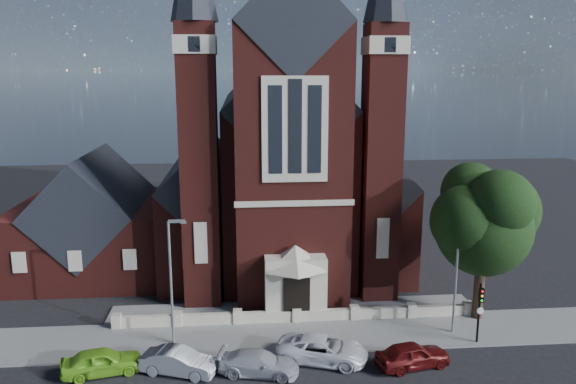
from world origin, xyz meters
The scene contains 15 objects.
ground centered at (0.00, 15.00, 0.00)m, with size 120.00×120.00×0.00m, color black.
pavement_strip centered at (0.00, 4.50, 0.00)m, with size 60.00×5.00×0.12m, color slate.
forecourt_paving centered at (0.00, 8.50, 0.00)m, with size 26.00×3.00×0.14m, color slate.
forecourt_wall centered at (0.00, 6.50, 0.00)m, with size 24.00×0.40×0.90m, color #C3B49B.
church centered at (0.00, 22.94, 8.19)m, with size 20.01×34.90×29.20m.
parish_hall centered at (-16.00, 18.00, 4.01)m, with size 12.00×12.20×10.24m.
street_tree centered at (12.60, 5.71, 6.96)m, with size 6.40×6.60×10.70m.
street_lamp_left centered at (-7.91, 4.00, 4.60)m, with size 1.16×0.22×8.09m.
street_lamp_right centered at (10.09, 4.00, 4.60)m, with size 1.16×0.22×8.09m.
traffic_signal centered at (11.00, 2.43, 2.58)m, with size 0.28×0.42×4.00m.
car_lime_van centered at (-11.63, 0.84, 0.75)m, with size 1.78×4.42×1.51m, color #79C026.
car_silver_a centered at (-7.30, 0.49, 0.72)m, with size 1.52×4.35×1.43m, color #9DA0A4.
car_silver_b centered at (-2.80, 0.05, 0.66)m, with size 1.86×4.57×1.33m, color #B3B5BC.
car_white_suv centered at (1.01, 1.18, 0.75)m, with size 2.47×5.36×1.49m, color white.
car_dark_red centered at (6.10, 0.08, 0.74)m, with size 1.75×4.36×1.49m, color #520E0E.
Camera 1 is at (-3.61, -28.85, 16.83)m, focal length 35.00 mm.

